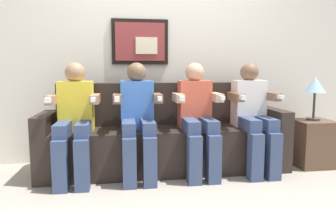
{
  "coord_description": "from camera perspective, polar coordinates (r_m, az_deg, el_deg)",
  "views": [
    {
      "loc": [
        -0.43,
        -2.68,
        1.04
      ],
      "look_at": [
        0.0,
        0.15,
        0.7
      ],
      "focal_mm": 31.85,
      "sensor_mm": 36.0,
      "label": 1
    }
  ],
  "objects": [
    {
      "name": "person_leftmost",
      "position": [
        2.91,
        -17.43,
        -2.13
      ],
      "size": [
        0.46,
        0.56,
        1.11
      ],
      "color": "yellow",
      "rests_on": "ground_plane"
    },
    {
      "name": "back_wall_assembly",
      "position": [
        3.48,
        -1.62,
        11.08
      ],
      "size": [
        4.89,
        0.1,
        2.6
      ],
      "color": "silver",
      "rests_on": "ground_plane"
    },
    {
      "name": "person_right_center",
      "position": [
        2.96,
        5.59,
        -1.69
      ],
      "size": [
        0.46,
        0.56,
        1.11
      ],
      "color": "#D8593F",
      "rests_on": "ground_plane"
    },
    {
      "name": "table_lamp",
      "position": [
        3.55,
        26.33,
        3.14
      ],
      "size": [
        0.22,
        0.22,
        0.46
      ],
      "color": "#333338",
      "rests_on": "side_table_right"
    },
    {
      "name": "side_table_right",
      "position": [
        3.63,
        25.8,
        -6.5
      ],
      "size": [
        0.4,
        0.4,
        0.5
      ],
      "color": "brown",
      "rests_on": "ground_plane"
    },
    {
      "name": "person_left_center",
      "position": [
        2.88,
        -5.81,
        -1.94
      ],
      "size": [
        0.46,
        0.56,
        1.11
      ],
      "color": "#3F72CC",
      "rests_on": "ground_plane"
    },
    {
      "name": "person_rightmost",
      "position": [
        3.16,
        15.97,
        -1.39
      ],
      "size": [
        0.46,
        0.56,
        1.11
      ],
      "color": "white",
      "rests_on": "ground_plane"
    },
    {
      "name": "couch",
      "position": [
        3.13,
        -0.49,
        -6.69
      ],
      "size": [
        2.49,
        0.58,
        0.9
      ],
      "color": "#2D231E",
      "rests_on": "ground_plane"
    },
    {
      "name": "ground_plane",
      "position": [
        2.91,
        0.45,
        -14.18
      ],
      "size": [
        6.36,
        6.36,
        0.0
      ],
      "primitive_type": "plane",
      "color": "#9E9384"
    }
  ]
}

